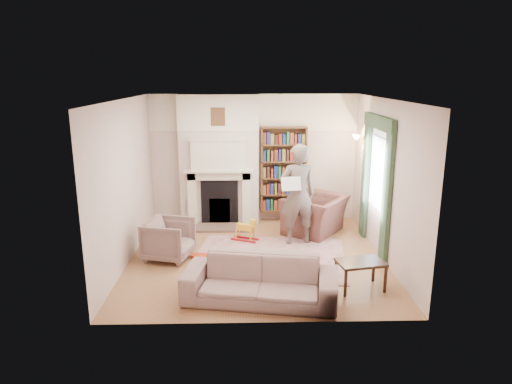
{
  "coord_description": "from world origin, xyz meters",
  "views": [
    {
      "loc": [
        -0.2,
        -7.68,
        3.19
      ],
      "look_at": [
        0.0,
        0.25,
        1.15
      ],
      "focal_mm": 32.0,
      "sensor_mm": 36.0,
      "label": 1
    }
  ],
  "objects_px": {
    "armchair_reading": "(315,215)",
    "paraffin_heater": "(191,212)",
    "bookcase": "(283,170)",
    "coffee_table": "(360,275)",
    "man_reading": "(298,195)",
    "armchair_left": "(169,239)",
    "sofa": "(260,280)",
    "rocking_horse": "(245,230)"
  },
  "relations": [
    {
      "from": "sofa",
      "to": "coffee_table",
      "type": "distance_m",
      "value": 1.58
    },
    {
      "from": "armchair_left",
      "to": "paraffin_heater",
      "type": "height_order",
      "value": "armchair_left"
    },
    {
      "from": "coffee_table",
      "to": "man_reading",
      "type": "bearing_deg",
      "value": 99.63
    },
    {
      "from": "armchair_left",
      "to": "coffee_table",
      "type": "bearing_deg",
      "value": -98.7
    },
    {
      "from": "armchair_reading",
      "to": "paraffin_heater",
      "type": "height_order",
      "value": "armchair_reading"
    },
    {
      "from": "man_reading",
      "to": "paraffin_heater",
      "type": "bearing_deg",
      "value": -39.12
    },
    {
      "from": "sofa",
      "to": "paraffin_heater",
      "type": "distance_m",
      "value": 3.79
    },
    {
      "from": "armchair_reading",
      "to": "rocking_horse",
      "type": "xyz_separation_m",
      "value": [
        -1.46,
        -0.46,
        -0.16
      ]
    },
    {
      "from": "bookcase",
      "to": "man_reading",
      "type": "bearing_deg",
      "value": -83.63
    },
    {
      "from": "bookcase",
      "to": "rocking_horse",
      "type": "relative_size",
      "value": 3.52
    },
    {
      "from": "armchair_reading",
      "to": "bookcase",
      "type": "bearing_deg",
      "value": -107.3
    },
    {
      "from": "armchair_reading",
      "to": "sofa",
      "type": "xyz_separation_m",
      "value": [
        -1.25,
        -2.93,
        -0.07
      ]
    },
    {
      "from": "sofa",
      "to": "man_reading",
      "type": "xyz_separation_m",
      "value": [
        0.8,
        2.33,
        0.66
      ]
    },
    {
      "from": "sofa",
      "to": "man_reading",
      "type": "height_order",
      "value": "man_reading"
    },
    {
      "from": "sofa",
      "to": "coffee_table",
      "type": "bearing_deg",
      "value": 22.04
    },
    {
      "from": "armchair_left",
      "to": "sofa",
      "type": "bearing_deg",
      "value": -122.13
    },
    {
      "from": "bookcase",
      "to": "paraffin_heater",
      "type": "height_order",
      "value": "bookcase"
    },
    {
      "from": "sofa",
      "to": "armchair_left",
      "type": "bearing_deg",
      "value": 144.06
    },
    {
      "from": "bookcase",
      "to": "armchair_reading",
      "type": "height_order",
      "value": "bookcase"
    },
    {
      "from": "armchair_left",
      "to": "sofa",
      "type": "relative_size",
      "value": 0.36
    },
    {
      "from": "coffee_table",
      "to": "sofa",
      "type": "bearing_deg",
      "value": -178.65
    },
    {
      "from": "bookcase",
      "to": "coffee_table",
      "type": "height_order",
      "value": "bookcase"
    },
    {
      "from": "bookcase",
      "to": "sofa",
      "type": "distance_m",
      "value": 3.89
    },
    {
      "from": "sofa",
      "to": "coffee_table",
      "type": "height_order",
      "value": "sofa"
    },
    {
      "from": "armchair_left",
      "to": "man_reading",
      "type": "relative_size",
      "value": 0.4
    },
    {
      "from": "bookcase",
      "to": "sofa",
      "type": "relative_size",
      "value": 0.84
    },
    {
      "from": "coffee_table",
      "to": "bookcase",
      "type": "bearing_deg",
      "value": 93.98
    },
    {
      "from": "sofa",
      "to": "rocking_horse",
      "type": "height_order",
      "value": "sofa"
    },
    {
      "from": "armchair_reading",
      "to": "rocking_horse",
      "type": "height_order",
      "value": "armchair_reading"
    },
    {
      "from": "coffee_table",
      "to": "rocking_horse",
      "type": "relative_size",
      "value": 1.33
    },
    {
      "from": "armchair_reading",
      "to": "coffee_table",
      "type": "distance_m",
      "value": 2.62
    },
    {
      "from": "armchair_left",
      "to": "paraffin_heater",
      "type": "relative_size",
      "value": 1.44
    },
    {
      "from": "bookcase",
      "to": "armchair_reading",
      "type": "bearing_deg",
      "value": -53.32
    },
    {
      "from": "man_reading",
      "to": "paraffin_heater",
      "type": "distance_m",
      "value": 2.6
    },
    {
      "from": "bookcase",
      "to": "man_reading",
      "type": "relative_size",
      "value": 0.95
    },
    {
      "from": "armchair_reading",
      "to": "armchair_left",
      "type": "height_order",
      "value": "armchair_reading"
    },
    {
      "from": "bookcase",
      "to": "armchair_left",
      "type": "height_order",
      "value": "bookcase"
    },
    {
      "from": "sofa",
      "to": "rocking_horse",
      "type": "relative_size",
      "value": 4.18
    },
    {
      "from": "armchair_left",
      "to": "armchair_reading",
      "type": "bearing_deg",
      "value": -51.29
    },
    {
      "from": "armchair_reading",
      "to": "paraffin_heater",
      "type": "distance_m",
      "value": 2.71
    },
    {
      "from": "armchair_left",
      "to": "paraffin_heater",
      "type": "xyz_separation_m",
      "value": [
        0.17,
        1.91,
        -0.08
      ]
    },
    {
      "from": "armchair_left",
      "to": "paraffin_heater",
      "type": "bearing_deg",
      "value": 8.54
    }
  ]
}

